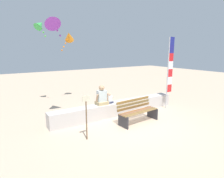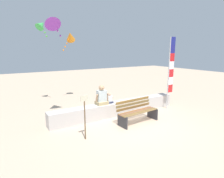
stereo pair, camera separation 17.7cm
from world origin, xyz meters
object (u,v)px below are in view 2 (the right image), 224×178
Objects in this scene: sign_post at (85,114)px; kite_purple at (52,21)px; kite_green at (41,25)px; person_adult at (102,97)px; kite_orange at (70,37)px; flag_banner at (170,69)px; park_bench at (137,112)px; person_child at (110,99)px.

kite_purple is at bearing 95.97° from sign_post.
kite_green reaches higher than sign_post.
kite_green is at bearing 113.39° from person_adult.
person_adult is 0.74× the size of kite_orange.
kite_purple reaches higher than person_adult.
person_adult is 0.24× the size of flag_banner.
sign_post is at bearing -84.03° from kite_purple.
park_bench is 2.12× the size of person_adult.
person_child is 3.79m from kite_purple.
kite_green is at bearing 118.61° from person_child.
sign_post is at bearing -140.51° from person_child.
person_adult is 2.00m from sign_post.
person_child is at bearing 0.07° from person_adult.
kite_purple is at bearing 152.10° from person_adult.
kite_green is (-4.82, 3.93, 2.05)m from flag_banner.
kite_orange is at bearing 90.58° from person_adult.
kite_purple is (-1.61, 0.85, 2.95)m from person_adult.
kite_green reaches higher than kite_orange.
person_adult reaches higher than person_child.
person_child is 3.24m from flag_banner.
kite_orange is (-0.42, 3.38, 2.73)m from person_child.
sign_post is (-1.34, -4.83, -2.63)m from kite_orange.
flag_banner reaches higher than sign_post.
kite_orange is at bearing -0.37° from kite_green.
flag_banner is at bearing -39.22° from kite_green.
kite_purple is at bearing 141.64° from park_bench.
flag_banner is at bearing -15.72° from kite_purple.
flag_banner is 3.86× the size of kite_green.
flag_banner is 4.93m from sign_post.
sign_post is (-1.76, -1.45, 0.09)m from person_child.
kite_orange is (-0.03, 3.38, 2.58)m from person_adult.
kite_green is at bearing 140.78° from flag_banner.
park_bench is 6.24m from kite_green.
kite_purple is (-2.00, 0.85, 3.10)m from person_child.
flag_banner reaches higher than park_bench.
sign_post reaches higher than person_adult.
sign_post is (-4.73, -0.90, -1.07)m from flag_banner.
park_bench is at bearing -78.02° from kite_orange.
kite_orange reaches higher than person_child.
park_bench is at bearing 7.16° from sign_post.
kite_orange is 1.26× the size of kite_green.
park_bench is 2.36m from sign_post.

